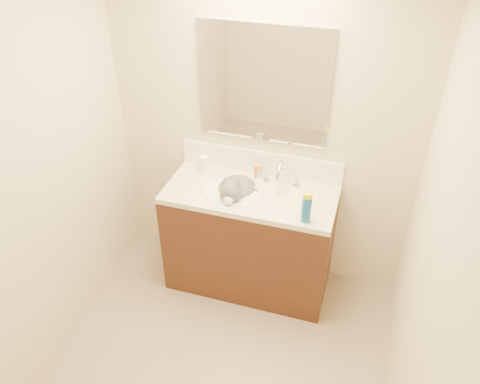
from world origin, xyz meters
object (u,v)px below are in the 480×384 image
Objects in this scene: silver_jar at (259,173)px; spray_can at (306,210)px; vanity_cabinet at (250,241)px; basin at (233,199)px; pill_bottle at (204,164)px; amber_bottle at (257,171)px; faucet at (281,175)px; cat at (236,193)px.

spray_can is (0.42, -0.41, 0.05)m from silver_jar.
basin is (-0.12, -0.03, 0.38)m from vanity_cabinet.
vanity_cabinet is at bearing 154.48° from spray_can.
pill_bottle is 1.17× the size of amber_bottle.
spray_can is at bearing -17.60° from basin.
amber_bottle is 0.59m from spray_can.
pill_bottle reaches higher than vanity_cabinet.
faucet is 0.34m from cat.
cat is 0.23m from amber_bottle.
spray_can is (0.54, -0.17, 0.16)m from basin.
spray_can is at bearing -25.52° from vanity_cabinet.
pill_bottle is at bearing 157.97° from vanity_cabinet.
basin is at bearing -115.98° from amber_bottle.
spray_can reaches higher than pill_bottle.
silver_jar reaches higher than vanity_cabinet.
spray_can is at bearing -42.76° from amber_bottle.
basin is 1.61× the size of faucet.
spray_can is at bearing -44.28° from silver_jar.
silver_jar is 0.02m from amber_bottle.
faucet is at bearing 37.29° from vanity_cabinet.
basin is at bearing 162.40° from spray_can.
vanity_cabinet is at bearing -91.26° from silver_jar.
spray_can reaches higher than amber_bottle.
spray_can is at bearing -54.22° from faucet.
amber_bottle reaches higher than silver_jar.
pill_bottle is at bearing -175.28° from amber_bottle.
silver_jar is at bearing 135.72° from spray_can.
cat is at bearing 63.55° from basin.
amber_bottle is (0.40, 0.03, -0.01)m from pill_bottle.
faucet reaches higher than spray_can.
pill_bottle is 0.91m from spray_can.
cat is at bearing -28.59° from pill_bottle.
basin is 0.59m from spray_can.
cat is 4.05× the size of amber_bottle.
basin is 0.29m from silver_jar.
pill_bottle reaches higher than silver_jar.
basin is 3.75× the size of pill_bottle.
faucet is 0.42m from spray_can.
cat is at bearing 159.06° from spray_can.
pill_bottle is at bearing 149.43° from cat.
spray_can is (0.43, -0.40, 0.03)m from amber_bottle.
spray_can reaches higher than silver_jar.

